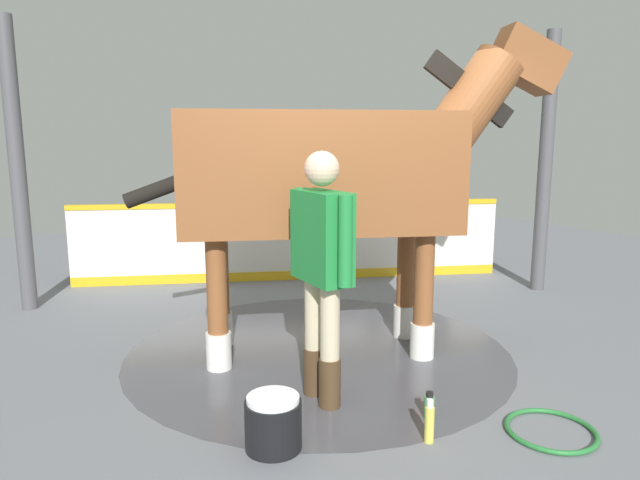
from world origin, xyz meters
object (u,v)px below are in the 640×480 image
object	(u,v)px
handler	(322,260)
wash_bucket	(273,423)
bottle_spray	(429,406)
hose_coil	(551,430)
bottle_shampoo	(429,423)
horse	(334,173)

from	to	relation	value
handler	wash_bucket	xyz separation A→B (m)	(-0.56, -0.39, -0.84)
bottle_spray	hose_coil	world-z (taller)	bottle_spray
bottle_spray	handler	bearing A→B (deg)	128.28
wash_bucket	bottle_spray	size ratio (longest dim) A/B	1.83
bottle_spray	hose_coil	distance (m)	0.75
wash_bucket	bottle_shampoo	distance (m)	0.93
hose_coil	handler	bearing A→B (deg)	131.65
wash_bucket	bottle_spray	bearing A→B (deg)	-10.64
horse	bottle_spray	world-z (taller)	horse
hose_coil	bottle_shampoo	bearing A→B (deg)	157.07
bottle_shampoo	handler	bearing A→B (deg)	108.43
wash_bucket	bottle_shampoo	size ratio (longest dim) A/B	1.24
bottle_shampoo	bottle_spray	distance (m)	0.30
horse	handler	xyz separation A→B (m)	(-0.57, -0.76, -0.52)
wash_bucket	bottle_shampoo	world-z (taller)	wash_bucket
horse	bottle_shampoo	distance (m)	2.11
bottle_shampoo	horse	bearing A→B (deg)	79.20
handler	hose_coil	size ratio (longest dim) A/B	3.10
wash_bucket	bottle_spray	world-z (taller)	wash_bucket
bottle_shampoo	bottle_spray	world-z (taller)	bottle_shampoo
wash_bucket	bottle_shampoo	xyz separation A→B (m)	(0.83, -0.41, -0.03)
handler	bottle_shampoo	size ratio (longest dim) A/B	6.34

